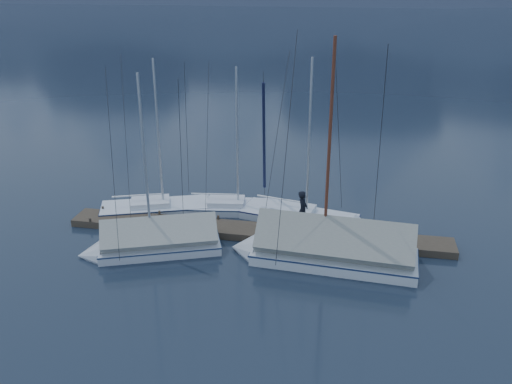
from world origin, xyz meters
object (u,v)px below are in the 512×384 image
sailboat_open_right (315,220)px  sailboat_covered_near (320,250)px  person (303,210)px  sailboat_open_mid (247,209)px  sailboat_covered_far (149,244)px  sailboat_open_left (172,208)px

sailboat_open_right → sailboat_covered_near: size_ratio=0.85×
sailboat_open_right → person: 1.87m
sailboat_open_mid → sailboat_open_right: size_ratio=0.92×
sailboat_open_mid → sailboat_covered_near: sailboat_covered_near is taller
sailboat_open_right → sailboat_covered_far: sailboat_open_right is taller
sailboat_open_mid → sailboat_open_right: (3.61, -0.80, 0.01)m
sailboat_open_mid → sailboat_open_left: bearing=-170.6°
sailboat_covered_far → person: (6.47, 2.90, 0.86)m
sailboat_open_left → sailboat_covered_near: size_ratio=0.82×
sailboat_open_right → sailboat_covered_far: 8.20m
sailboat_open_mid → person: sailboat_open_mid is taller
sailboat_open_mid → sailboat_open_right: 3.70m
sailboat_open_left → sailboat_covered_near: 8.77m
person → sailboat_covered_far: bearing=119.6°
sailboat_open_right → sailboat_covered_far: bearing=-148.4°
sailboat_open_right → person: size_ratio=4.69×
person → sailboat_open_right: bearing=-14.6°
sailboat_open_left → sailboat_open_right: 7.41m
sailboat_open_mid → sailboat_open_right: bearing=-12.5°
sailboat_covered_near → person: bearing=113.7°
sailboat_open_left → person: (6.90, -1.57, 1.13)m
sailboat_open_left → sailboat_covered_far: size_ratio=0.99×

